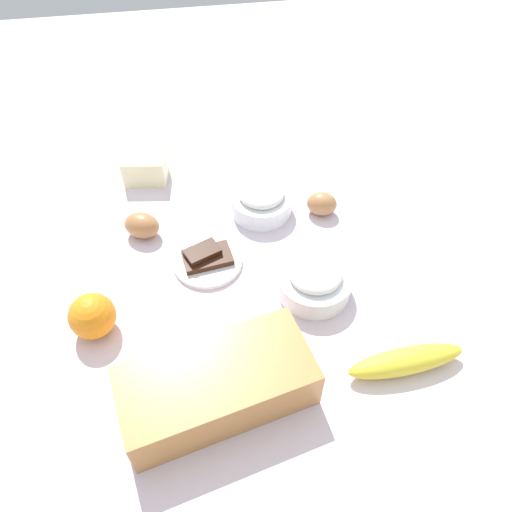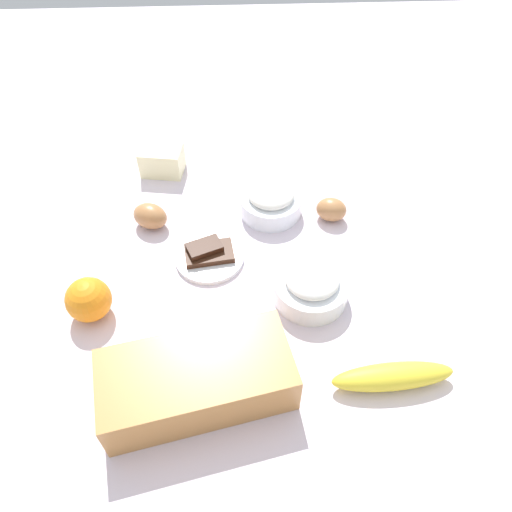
{
  "view_description": "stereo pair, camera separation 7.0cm",
  "coord_description": "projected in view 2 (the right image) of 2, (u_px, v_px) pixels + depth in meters",
  "views": [
    {
      "loc": [
        0.1,
        0.58,
        0.71
      ],
      "look_at": [
        0.0,
        0.0,
        0.04
      ],
      "focal_mm": 34.66,
      "sensor_mm": 36.0,
      "label": 1
    },
    {
      "loc": [
        0.03,
        0.59,
        0.71
      ],
      "look_at": [
        0.0,
        0.0,
        0.04
      ],
      "focal_mm": 34.66,
      "sensor_mm": 36.0,
      "label": 2
    }
  ],
  "objects": [
    {
      "name": "sugar_bowl",
      "position": [
        311.0,
        286.0,
        0.86
      ],
      "size": [
        0.13,
        0.13,
        0.07
      ],
      "color": "white",
      "rests_on": "ground_plane"
    },
    {
      "name": "chocolate_plate",
      "position": [
        209.0,
        255.0,
        0.93
      ],
      "size": [
        0.13,
        0.13,
        0.03
      ],
      "color": "white",
      "rests_on": "ground_plane"
    },
    {
      "name": "egg_near_butter",
      "position": [
        331.0,
        209.0,
        0.99
      ],
      "size": [
        0.07,
        0.06,
        0.05
      ],
      "primitive_type": "ellipsoid",
      "rotation": [
        0.0,
        1.57,
        2.83
      ],
      "color": "#B17748",
      "rests_on": "ground_plane"
    },
    {
      "name": "ground_plane",
      "position": [
        256.0,
        274.0,
        0.93
      ],
      "size": [
        2.4,
        2.4,
        0.02
      ],
      "primitive_type": "cube",
      "color": "silver"
    },
    {
      "name": "orange_fruit",
      "position": [
        89.0,
        300.0,
        0.83
      ],
      "size": [
        0.08,
        0.08,
        0.08
      ],
      "primitive_type": "sphere",
      "color": "orange",
      "rests_on": "ground_plane"
    },
    {
      "name": "banana",
      "position": [
        393.0,
        376.0,
        0.75
      ],
      "size": [
        0.19,
        0.05,
        0.04
      ],
      "primitive_type": "ellipsoid",
      "rotation": [
        0.0,
        0.0,
        3.2
      ],
      "color": "yellow",
      "rests_on": "ground_plane"
    },
    {
      "name": "flour_bowl",
      "position": [
        271.0,
        201.0,
        1.0
      ],
      "size": [
        0.13,
        0.13,
        0.07
      ],
      "color": "white",
      "rests_on": "ground_plane"
    },
    {
      "name": "egg_beside_bowl",
      "position": [
        150.0,
        216.0,
        0.98
      ],
      "size": [
        0.08,
        0.08,
        0.05
      ],
      "primitive_type": "ellipsoid",
      "rotation": [
        0.0,
        1.57,
        5.86
      ],
      "color": "#AF7647",
      "rests_on": "ground_plane"
    },
    {
      "name": "loaf_pan",
      "position": [
        197.0,
        379.0,
        0.73
      ],
      "size": [
        0.3,
        0.19,
        0.08
      ],
      "rotation": [
        0.0,
        0.0,
        0.21
      ],
      "color": "#B77A3D",
      "rests_on": "ground_plane"
    },
    {
      "name": "butter_block",
      "position": [
        162.0,
        160.0,
        1.09
      ],
      "size": [
        0.1,
        0.08,
        0.06
      ],
      "primitive_type": "cube",
      "rotation": [
        0.0,
        0.0,
        -0.15
      ],
      "color": "#F4EDB2",
      "rests_on": "ground_plane"
    }
  ]
}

